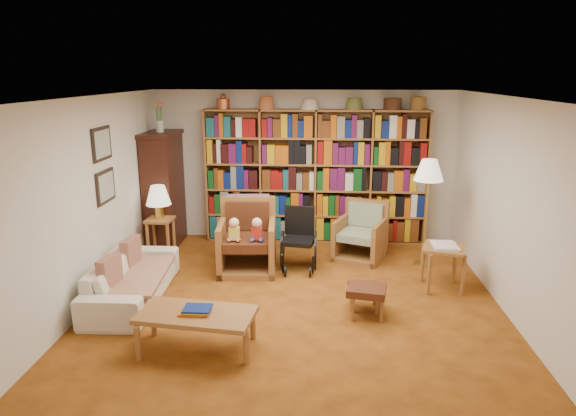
# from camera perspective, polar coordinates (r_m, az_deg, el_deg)

# --- Properties ---
(floor) EXTENTS (5.00, 5.00, 0.00)m
(floor) POSITION_cam_1_polar(r_m,az_deg,el_deg) (6.60, 0.92, -9.97)
(floor) COLOR #985117
(floor) RESTS_ON ground
(ceiling) EXTENTS (5.00, 5.00, 0.00)m
(ceiling) POSITION_cam_1_polar(r_m,az_deg,el_deg) (6.00, 1.02, 12.26)
(ceiling) COLOR white
(ceiling) RESTS_ON wall_back
(wall_back) EXTENTS (5.00, 0.00, 5.00)m
(wall_back) POSITION_cam_1_polar(r_m,az_deg,el_deg) (8.63, 1.75, 4.68)
(wall_back) COLOR silver
(wall_back) RESTS_ON floor
(wall_front) EXTENTS (5.00, 0.00, 5.00)m
(wall_front) POSITION_cam_1_polar(r_m,az_deg,el_deg) (3.81, -0.81, -8.64)
(wall_front) COLOR silver
(wall_front) RESTS_ON floor
(wall_left) EXTENTS (0.00, 5.00, 5.00)m
(wall_left) POSITION_cam_1_polar(r_m,az_deg,el_deg) (6.77, -20.67, 0.90)
(wall_left) COLOR silver
(wall_left) RESTS_ON floor
(wall_right) EXTENTS (0.00, 5.00, 5.00)m
(wall_right) POSITION_cam_1_polar(r_m,az_deg,el_deg) (6.57, 23.33, 0.22)
(wall_right) COLOR silver
(wall_right) RESTS_ON floor
(bookshelf) EXTENTS (3.60, 0.30, 2.42)m
(bookshelf) POSITION_cam_1_polar(r_m,az_deg,el_deg) (8.47, 3.06, 3.93)
(bookshelf) COLOR #94552E
(bookshelf) RESTS_ON floor
(curio_cabinet) EXTENTS (0.50, 0.95, 2.40)m
(curio_cabinet) POSITION_cam_1_polar(r_m,az_deg,el_deg) (8.57, -13.64, 2.18)
(curio_cabinet) COLOR #33150E
(curio_cabinet) RESTS_ON floor
(framed_pictures) EXTENTS (0.03, 0.52, 0.97)m
(framed_pictures) POSITION_cam_1_polar(r_m,az_deg,el_deg) (6.96, -19.80, 4.49)
(framed_pictures) COLOR black
(framed_pictures) RESTS_ON wall_left
(sofa) EXTENTS (1.90, 0.80, 0.55)m
(sofa) POSITION_cam_1_polar(r_m,az_deg,el_deg) (6.77, -16.90, -7.49)
(sofa) COLOR beige
(sofa) RESTS_ON floor
(sofa_throw) EXTENTS (0.80, 1.38, 0.04)m
(sofa_throw) POSITION_cam_1_polar(r_m,az_deg,el_deg) (6.74, -16.52, -7.31)
(sofa_throw) COLOR beige
(sofa_throw) RESTS_ON sofa
(cushion_left) EXTENTS (0.15, 0.39, 0.38)m
(cushion_left) POSITION_cam_1_polar(r_m,az_deg,el_deg) (7.05, -17.03, -5.04)
(cushion_left) COLOR maroon
(cushion_left) RESTS_ON sofa
(cushion_right) EXTENTS (0.17, 0.39, 0.38)m
(cushion_right) POSITION_cam_1_polar(r_m,az_deg,el_deg) (6.45, -19.18, -7.11)
(cushion_right) COLOR maroon
(cushion_right) RESTS_ON sofa
(side_table_lamp) EXTENTS (0.41, 0.41, 0.62)m
(side_table_lamp) POSITION_cam_1_polar(r_m,az_deg,el_deg) (8.09, -13.99, -2.31)
(side_table_lamp) COLOR #94552E
(side_table_lamp) RESTS_ON floor
(table_lamp) EXTENTS (0.38, 0.38, 0.51)m
(table_lamp) POSITION_cam_1_polar(r_m,az_deg,el_deg) (7.96, -14.22, 1.26)
(table_lamp) COLOR gold
(table_lamp) RESTS_ON side_table_lamp
(armchair_leather) EXTENTS (0.86, 0.92, 1.03)m
(armchair_leather) POSITION_cam_1_polar(r_m,az_deg,el_deg) (7.46, -4.46, -3.60)
(armchair_leather) COLOR #94552E
(armchair_leather) RESTS_ON floor
(armchair_sage) EXTENTS (0.95, 0.95, 0.86)m
(armchair_sage) POSITION_cam_1_polar(r_m,az_deg,el_deg) (7.99, 7.96, -3.09)
(armchair_sage) COLOR #94552E
(armchair_sage) RESTS_ON floor
(wheelchair) EXTENTS (0.51, 0.71, 0.89)m
(wheelchair) POSITION_cam_1_polar(r_m,az_deg,el_deg) (7.45, 1.23, -3.67)
(wheelchair) COLOR black
(wheelchair) RESTS_ON floor
(floor_lamp) EXTENTS (0.42, 0.42, 1.58)m
(floor_lamp) POSITION_cam_1_polar(r_m,az_deg,el_deg) (7.58, 15.37, 3.62)
(floor_lamp) COLOR gold
(floor_lamp) RESTS_ON floor
(side_table_papers) EXTENTS (0.63, 0.63, 0.61)m
(side_table_papers) POSITION_cam_1_polar(r_m,az_deg,el_deg) (6.99, 16.89, -4.88)
(side_table_papers) COLOR #94552E
(side_table_papers) RESTS_ON floor
(footstool_a) EXTENTS (0.50, 0.45, 0.37)m
(footstool_a) POSITION_cam_1_polar(r_m,az_deg,el_deg) (6.09, 8.74, -9.25)
(footstool_a) COLOR #532616
(footstool_a) RESTS_ON floor
(footstool_b) EXTENTS (0.39, 0.34, 0.31)m
(footstool_b) POSITION_cam_1_polar(r_m,az_deg,el_deg) (6.29, 8.50, -8.95)
(footstool_b) COLOR #532616
(footstool_b) RESTS_ON floor
(coffee_table) EXTENTS (1.23, 0.73, 0.47)m
(coffee_table) POSITION_cam_1_polar(r_m,az_deg,el_deg) (5.41, -10.12, -11.78)
(coffee_table) COLOR #94552E
(coffee_table) RESTS_ON floor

